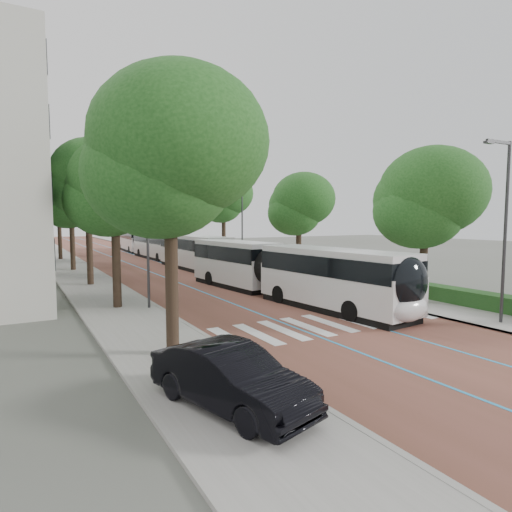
# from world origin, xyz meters

# --- Properties ---
(ground) EXTENTS (160.00, 160.00, 0.00)m
(ground) POSITION_xyz_m (0.00, 0.00, 0.00)
(ground) COLOR #51544C
(ground) RESTS_ON ground
(road) EXTENTS (11.00, 140.00, 0.02)m
(road) POSITION_xyz_m (0.00, 40.00, 0.01)
(road) COLOR brown
(road) RESTS_ON ground
(sidewalk_left) EXTENTS (4.00, 140.00, 0.12)m
(sidewalk_left) POSITION_xyz_m (-7.50, 40.00, 0.06)
(sidewalk_left) COLOR gray
(sidewalk_left) RESTS_ON ground
(sidewalk_right) EXTENTS (4.00, 140.00, 0.12)m
(sidewalk_right) POSITION_xyz_m (7.50, 40.00, 0.06)
(sidewalk_right) COLOR gray
(sidewalk_right) RESTS_ON ground
(kerb_left) EXTENTS (0.20, 140.00, 0.14)m
(kerb_left) POSITION_xyz_m (-5.60, 40.00, 0.06)
(kerb_left) COLOR gray
(kerb_left) RESTS_ON ground
(kerb_right) EXTENTS (0.20, 140.00, 0.14)m
(kerb_right) POSITION_xyz_m (5.60, 40.00, 0.06)
(kerb_right) COLOR gray
(kerb_right) RESTS_ON ground
(zebra_crossing) EXTENTS (10.55, 3.60, 0.01)m
(zebra_crossing) POSITION_xyz_m (0.20, 1.00, 0.03)
(zebra_crossing) COLOR silver
(zebra_crossing) RESTS_ON ground
(lane_line_left) EXTENTS (0.12, 126.00, 0.01)m
(lane_line_left) POSITION_xyz_m (-1.60, 40.00, 0.02)
(lane_line_left) COLOR #2891CB
(lane_line_left) RESTS_ON road
(lane_line_right) EXTENTS (0.12, 126.00, 0.01)m
(lane_line_right) POSITION_xyz_m (1.60, 40.00, 0.02)
(lane_line_right) COLOR #2891CB
(lane_line_right) RESTS_ON road
(hedge) EXTENTS (1.20, 14.00, 0.80)m
(hedge) POSITION_xyz_m (9.10, 0.00, 0.52)
(hedge) COLOR #174319
(hedge) RESTS_ON sidewalk_right
(streetlight_near) EXTENTS (1.82, 0.20, 8.00)m
(streetlight_near) POSITION_xyz_m (6.62, -3.00, 4.82)
(streetlight_near) COLOR #2F2F32
(streetlight_near) RESTS_ON sidewalk_right
(streetlight_far) EXTENTS (1.82, 0.20, 8.00)m
(streetlight_far) POSITION_xyz_m (6.62, 22.00, 4.82)
(streetlight_far) COLOR #2F2F32
(streetlight_far) RESTS_ON sidewalk_right
(lamp_post_left) EXTENTS (0.14, 0.14, 8.00)m
(lamp_post_left) POSITION_xyz_m (-6.10, 8.00, 4.12)
(lamp_post_left) COLOR #2F2F32
(lamp_post_left) RESTS_ON sidewalk_left
(trees_left) EXTENTS (6.34, 60.62, 9.94)m
(trees_left) POSITION_xyz_m (-7.50, 25.08, 6.88)
(trees_left) COLOR black
(trees_left) RESTS_ON ground
(trees_right) EXTENTS (5.79, 47.36, 9.30)m
(trees_right) POSITION_xyz_m (7.70, 20.21, 6.21)
(trees_right) COLOR black
(trees_right) RESTS_ON ground
(lead_bus) EXTENTS (4.26, 18.55, 3.20)m
(lead_bus) POSITION_xyz_m (1.87, 6.98, 1.63)
(lead_bus) COLOR black
(lead_bus) RESTS_ON ground
(bus_queued_0) EXTENTS (2.86, 12.46, 3.20)m
(bus_queued_0) POSITION_xyz_m (2.58, 23.22, 1.62)
(bus_queued_0) COLOR silver
(bus_queued_0) RESTS_ON ground
(bus_queued_1) EXTENTS (2.81, 12.45, 3.20)m
(bus_queued_1) POSITION_xyz_m (2.76, 35.47, 1.62)
(bus_queued_1) COLOR silver
(bus_queued_1) RESTS_ON ground
(bus_queued_2) EXTENTS (3.17, 12.51, 3.20)m
(bus_queued_2) POSITION_xyz_m (3.12, 49.18, 1.62)
(bus_queued_2) COLOR silver
(bus_queued_2) RESTS_ON ground
(parked_car) EXTENTS (2.87, 4.94, 1.54)m
(parked_car) POSITION_xyz_m (-7.66, -4.85, 0.89)
(parked_car) COLOR black
(parked_car) RESTS_ON sidewalk_left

